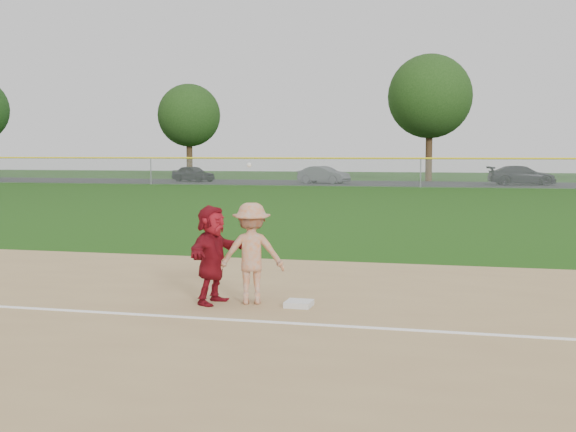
% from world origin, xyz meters
% --- Properties ---
extents(ground, '(160.00, 160.00, 0.00)m').
position_xyz_m(ground, '(0.00, 0.00, 0.00)').
color(ground, '#19430C').
rests_on(ground, ground).
extents(foul_line, '(60.00, 0.10, 0.01)m').
position_xyz_m(foul_line, '(0.00, -0.80, 0.03)').
color(foul_line, white).
rests_on(foul_line, infield_dirt).
extents(parking_asphalt, '(120.00, 10.00, 0.01)m').
position_xyz_m(parking_asphalt, '(0.00, 46.00, 0.01)').
color(parking_asphalt, black).
rests_on(parking_asphalt, ground).
extents(first_base, '(0.40, 0.40, 0.09)m').
position_xyz_m(first_base, '(0.46, 0.30, 0.06)').
color(first_base, silver).
rests_on(first_base, infield_dirt).
extents(base_runner, '(0.76, 1.49, 1.54)m').
position_xyz_m(base_runner, '(-0.91, 0.23, 0.79)').
color(base_runner, maroon).
rests_on(base_runner, infield_dirt).
extents(car_left, '(4.16, 2.91, 1.31)m').
position_xyz_m(car_left, '(-18.85, 45.78, 0.67)').
color(car_left, black).
rests_on(car_left, parking_asphalt).
extents(car_mid, '(4.29, 2.63, 1.34)m').
position_xyz_m(car_mid, '(-7.70, 44.82, 0.68)').
color(car_mid, '#505256').
rests_on(car_mid, parking_asphalt).
extents(car_right, '(5.15, 2.78, 1.42)m').
position_xyz_m(car_right, '(7.05, 45.49, 0.72)').
color(car_right, black).
rests_on(car_right, parking_asphalt).
extents(first_base_play, '(1.13, 0.83, 2.20)m').
position_xyz_m(first_base_play, '(-0.31, 0.38, 0.81)').
color(first_base_play, '#A2A3A5').
rests_on(first_base_play, infield_dirt).
extents(outfield_fence, '(110.00, 0.12, 110.00)m').
position_xyz_m(outfield_fence, '(0.00, 40.00, 1.96)').
color(outfield_fence, '#999EA0').
rests_on(outfield_fence, ground).
extents(tree_1, '(5.80, 5.80, 8.75)m').
position_xyz_m(tree_1, '(-22.00, 53.00, 5.83)').
color(tree_1, '#362613').
rests_on(tree_1, ground).
extents(tree_2, '(7.00, 7.00, 10.58)m').
position_xyz_m(tree_2, '(0.00, 51.50, 7.06)').
color(tree_2, '#3A2715').
rests_on(tree_2, ground).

